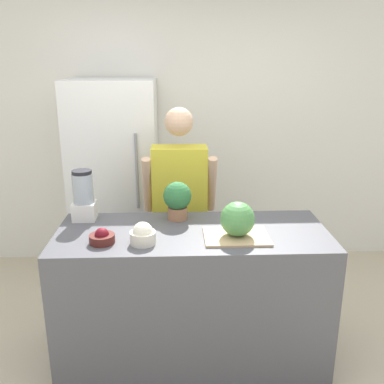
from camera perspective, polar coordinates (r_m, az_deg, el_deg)
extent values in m
cube|color=white|center=(4.26, -0.90, 7.86)|extent=(8.00, 0.06, 2.60)
cube|color=#4C4C51|center=(2.95, 0.03, -13.86)|extent=(1.73, 0.72, 0.96)
cube|color=white|center=(4.01, -10.13, 1.39)|extent=(0.77, 0.67, 1.84)
cylinder|color=gray|center=(3.60, -7.36, 2.72)|extent=(0.02, 0.02, 0.64)
cube|color=#4C608C|center=(3.60, -1.58, -9.15)|extent=(0.32, 0.18, 0.80)
cube|color=gold|center=(3.35, -1.67, 1.32)|extent=(0.43, 0.22, 0.56)
sphere|color=#DBAD89|center=(3.25, -1.75, 9.36)|extent=(0.22, 0.22, 0.22)
cylinder|color=#DBAD89|center=(3.32, -5.96, 0.91)|extent=(0.07, 0.23, 0.47)
cylinder|color=#DBAD89|center=(3.33, 2.63, 1.01)|extent=(0.07, 0.23, 0.47)
cube|color=tan|center=(2.65, 5.93, -5.92)|extent=(0.40, 0.30, 0.01)
sphere|color=#4C8C47|center=(2.61, 6.09, -3.59)|extent=(0.21, 0.21, 0.21)
cylinder|color=#511E19|center=(2.61, -11.90, -6.12)|extent=(0.15, 0.15, 0.05)
sphere|color=maroon|center=(2.60, -11.93, -5.59)|extent=(0.08, 0.08, 0.08)
cylinder|color=beige|center=(2.56, -6.56, -6.06)|extent=(0.15, 0.15, 0.07)
sphere|color=white|center=(2.54, -6.59, -5.29)|extent=(0.12, 0.12, 0.12)
cube|color=silver|center=(2.99, -14.11, -2.46)|extent=(0.15, 0.15, 0.12)
cylinder|color=#99A3AD|center=(2.95, -14.34, 0.48)|extent=(0.14, 0.14, 0.20)
cylinder|color=black|center=(2.92, -14.50, 2.59)|extent=(0.13, 0.13, 0.02)
cylinder|color=#996647|center=(2.92, -1.95, -2.82)|extent=(0.13, 0.13, 0.09)
sphere|color=#2D6B38|center=(2.88, -1.97, -0.51)|extent=(0.19, 0.19, 0.19)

